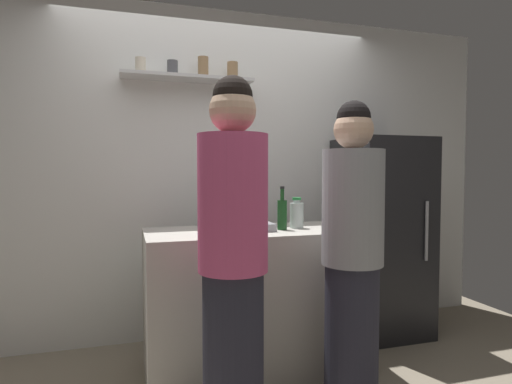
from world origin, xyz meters
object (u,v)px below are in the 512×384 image
Objects in this scene: utensil_holder at (215,219)px; wine_bottle_dark_glass at (332,211)px; wine_bottle_amber_glass at (333,209)px; refrigerator at (381,236)px; person_grey_hoodie at (352,256)px; wine_bottle_green_glass at (282,213)px; water_bottle_plastic at (297,214)px; baking_pan at (246,227)px; wine_bottle_pale_glass at (207,214)px; person_pink_top at (233,260)px.

utensil_holder is 0.77× the size of wine_bottle_dark_glass.
utensil_holder is at bearing 175.51° from wine_bottle_amber_glass.
person_grey_hoodie is at bearing -130.80° from refrigerator.
wine_bottle_green_glass is 0.13m from water_bottle_plastic.
refrigerator is 1.21m from person_grey_hoodie.
water_bottle_plastic is (0.53, -0.19, 0.03)m from utensil_holder.
utensil_holder is at bearing 109.68° from person_grey_hoodie.
wine_bottle_green_glass is (-0.46, -0.18, 0.00)m from wine_bottle_amber_glass.
baking_pan is at bearing -167.87° from wine_bottle_amber_glass.
baking_pan is 0.27m from wine_bottle_pale_glass.
person_pink_top is (-0.25, -0.66, -0.07)m from baking_pan.
wine_bottle_green_glass is 0.49m from wine_bottle_pale_glass.
utensil_holder is at bearing 159.88° from water_bottle_plastic.
wine_bottle_green_glass is 0.82m from person_pink_top.
wine_bottle_green_glass is at bearing -159.51° from refrigerator.
utensil_holder is at bearing -174.61° from refrigerator.
wine_bottle_amber_glass is at bearing 52.56° from person_grey_hoodie.
utensil_holder is 0.13× the size of person_grey_hoodie.
wine_bottle_dark_glass is 1.40× the size of water_bottle_plastic.
water_bottle_plastic is (-0.34, -0.13, -0.01)m from wine_bottle_amber_glass.
person_grey_hoodie is at bearing -109.04° from wine_bottle_amber_glass.
refrigerator reaches higher than utensil_holder.
wine_bottle_amber_glass reaches higher than utensil_holder.
baking_pan is at bearing 179.81° from wine_bottle_dark_glass.
baking_pan is 0.37m from water_bottle_plastic.
utensil_holder is 1.01m from person_grey_hoodie.
baking_pan is 0.27m from utensil_holder.
wine_bottle_dark_glass reaches higher than water_bottle_plastic.
refrigerator reaches higher than wine_bottle_pale_glass.
water_bottle_plastic is (0.12, 0.05, -0.02)m from wine_bottle_green_glass.
baking_pan is 0.20× the size of person_grey_hoodie.
wine_bottle_amber_glass is 1.40× the size of water_bottle_plastic.
person_pink_top reaches higher than refrigerator.
person_pink_top is at bearing -139.52° from wine_bottle_amber_glass.
water_bottle_plastic is at bearing -20.12° from utensil_holder.
wine_bottle_dark_glass reaches higher than wine_bottle_green_glass.
person_pink_top reaches higher than utensil_holder.
wine_bottle_dark_glass is 0.86m from wine_bottle_pale_glass.
wine_bottle_amber_glass is 1.02× the size of wine_bottle_green_glass.
refrigerator is 0.89× the size of person_pink_top.
person_grey_hoodie is at bearing -81.48° from water_bottle_plastic.
refrigerator reaches higher than baking_pan.
wine_bottle_pale_glass is at bearing 177.06° from water_bottle_plastic.
utensil_holder is 0.78× the size of wine_bottle_green_glass.
person_pink_top is at bearing 169.32° from person_grey_hoodie.
wine_bottle_dark_glass is (-0.09, -0.15, 0.00)m from wine_bottle_amber_glass.
utensil_holder is 0.87m from wine_bottle_amber_glass.
person_pink_top reaches higher than water_bottle_plastic.
person_pink_top reaches higher than baking_pan.
person_pink_top reaches higher than person_grey_hoodie.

